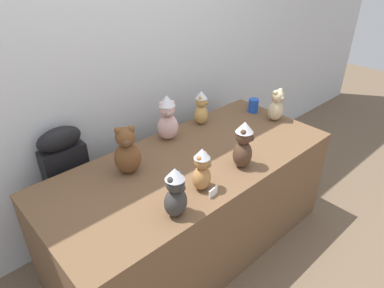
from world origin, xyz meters
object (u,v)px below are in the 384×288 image
teddy_bear_honey (201,108)px  display_table (192,205)px  teddy_bear_charcoal (175,193)px  teddy_bear_caramel (202,170)px  instrument_case (71,190)px  teddy_bear_cocoa (243,145)px  teddy_bear_chestnut (127,152)px  teddy_bear_blush (167,118)px  teddy_bear_sand (276,106)px  party_cup_blue (253,106)px

teddy_bear_honey → display_table: bearing=-173.9°
teddy_bear_charcoal → teddy_bear_caramel: size_ratio=1.09×
instrument_case → teddy_bear_cocoa: teddy_bear_cocoa is taller
instrument_case → teddy_bear_cocoa: 1.19m
teddy_bear_chestnut → teddy_bear_honey: (0.76, 0.17, -0.02)m
teddy_bear_blush → teddy_bear_sand: 0.86m
teddy_bear_chestnut → party_cup_blue: 1.21m
party_cup_blue → display_table: bearing=-167.3°
teddy_bear_honey → instrument_case: bearing=133.4°
teddy_bear_honey → party_cup_blue: teddy_bear_honey is taller
display_table → party_cup_blue: 0.96m
teddy_bear_cocoa → party_cup_blue: 0.80m
teddy_bear_caramel → teddy_bear_cocoa: bearing=-20.3°
teddy_bear_cocoa → party_cup_blue: bearing=-0.2°
teddy_bear_sand → party_cup_blue: bearing=93.3°
teddy_bear_caramel → teddy_bear_chestnut: bearing=97.4°
display_table → teddy_bear_sand: 0.98m
display_table → party_cup_blue: bearing=12.7°
teddy_bear_cocoa → teddy_bear_caramel: bearing=145.8°
instrument_case → teddy_bear_charcoal: size_ratio=3.40×
teddy_bear_chestnut → teddy_bear_charcoal: size_ratio=1.09×
display_table → teddy_bear_blush: 0.62m
teddy_bear_chestnut → party_cup_blue: bearing=28.8°
display_table → teddy_bear_caramel: size_ratio=7.46×
teddy_bear_chestnut → teddy_bear_sand: teddy_bear_chestnut is taller
teddy_bear_chestnut → teddy_bear_charcoal: (-0.03, -0.47, -0.01)m
display_table → teddy_bear_charcoal: (-0.39, -0.31, 0.50)m
teddy_bear_cocoa → teddy_bear_honey: (0.21, 0.58, -0.02)m
instrument_case → party_cup_blue: bearing=-14.5°
display_table → teddy_bear_honey: 0.71m
teddy_bear_blush → party_cup_blue: 0.80m
teddy_bear_sand → party_cup_blue: size_ratio=2.29×
teddy_bear_honey → teddy_bear_chestnut: bearing=158.7°
teddy_bear_blush → teddy_bear_honey: teddy_bear_blush is taller
teddy_bear_cocoa → teddy_bear_honey: size_ratio=1.16×
teddy_bear_chestnut → teddy_bear_cocoa: bearing=-9.3°
display_table → party_cup_blue: size_ratio=17.62×
teddy_bear_chestnut → teddy_bear_cocoa: teddy_bear_chestnut is taller
teddy_bear_charcoal → teddy_bear_chestnut: bearing=76.5°
teddy_bear_charcoal → party_cup_blue: bearing=12.3°
teddy_bear_caramel → party_cup_blue: 1.09m
teddy_bear_caramel → teddy_bear_cocoa: (0.34, -0.00, 0.02)m
teddy_bear_caramel → teddy_bear_honey: size_ratio=0.99×
party_cup_blue → teddy_bear_sand: bearing=-87.3°
teddy_bear_blush → party_cup_blue: bearing=19.9°
teddy_bear_honey → teddy_bear_charcoal: bearing=-174.7°
instrument_case → teddy_bear_sand: bearing=-21.7°
teddy_bear_charcoal → teddy_bear_honey: size_ratio=1.08×
teddy_bear_honey → party_cup_blue: size_ratio=2.38×
teddy_bear_blush → teddy_bear_caramel: (-0.22, -0.56, -0.03)m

